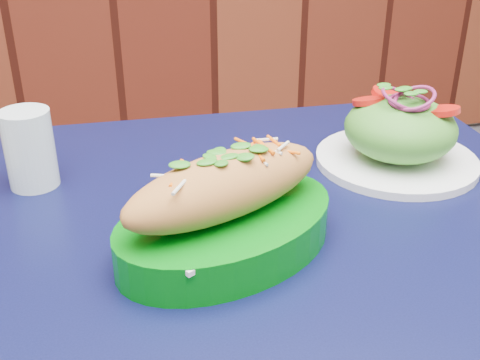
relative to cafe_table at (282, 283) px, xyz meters
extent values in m
cube|color=black|center=(0.00, 0.00, 0.07)|extent=(0.84, 0.84, 0.03)
cylinder|color=black|center=(-0.31, 0.35, -0.30)|extent=(0.04, 0.04, 0.72)
cylinder|color=black|center=(0.35, 0.31, -0.30)|extent=(0.04, 0.04, 0.72)
cube|color=white|center=(-0.08, -0.03, 0.13)|extent=(0.24, 0.20, 0.01)
ellipsoid|color=#CD7F41|center=(-0.08, -0.03, 0.17)|extent=(0.27, 0.18, 0.07)
cylinder|color=white|center=(0.22, 0.12, 0.09)|extent=(0.24, 0.24, 0.01)
ellipsoid|color=#4C992D|center=(0.22, 0.12, 0.14)|extent=(0.16, 0.16, 0.09)
cylinder|color=red|center=(0.26, 0.09, 0.18)|extent=(0.05, 0.05, 0.01)
cylinder|color=red|center=(0.18, 0.16, 0.18)|extent=(0.05, 0.05, 0.01)
cylinder|color=red|center=(0.22, 0.17, 0.18)|extent=(0.05, 0.05, 0.01)
torus|color=#871D56|center=(0.22, 0.12, 0.19)|extent=(0.06, 0.06, 0.01)
torus|color=#871D56|center=(0.22, 0.12, 0.20)|extent=(0.06, 0.06, 0.01)
torus|color=#871D56|center=(0.22, 0.12, 0.20)|extent=(0.06, 0.06, 0.01)
cylinder|color=silver|center=(-0.30, 0.20, 0.14)|extent=(0.07, 0.07, 0.11)
camera|label=1|loc=(-0.22, -0.60, 0.47)|focal=45.00mm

